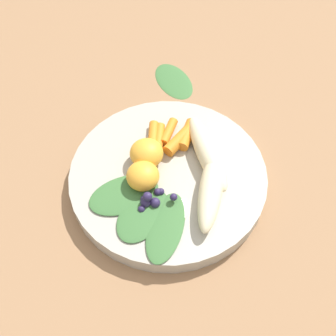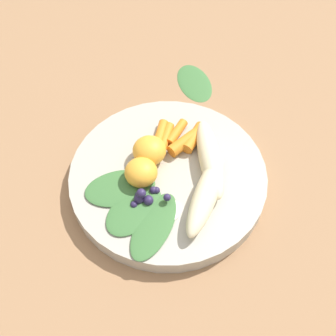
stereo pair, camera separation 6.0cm
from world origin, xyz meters
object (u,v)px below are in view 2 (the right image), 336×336
(bowl, at_px, (168,177))
(banana_peeled_right, at_px, (206,194))
(banana_peeled_left, at_px, (210,158))
(orange_segment_near, at_px, (141,172))
(kale_leaf_stray, at_px, (194,82))

(bowl, height_order, banana_peeled_right, banana_peeled_right)
(banana_peeled_left, height_order, banana_peeled_right, same)
(banana_peeled_left, distance_m, orange_segment_near, 0.10)
(bowl, relative_size, banana_peeled_right, 2.04)
(bowl, bearing_deg, banana_peeled_right, 98.51)
(orange_segment_near, bearing_deg, banana_peeled_right, 119.86)
(bowl, height_order, banana_peeled_left, banana_peeled_left)
(orange_segment_near, bearing_deg, banana_peeled_left, 155.80)
(bowl, height_order, kale_leaf_stray, bowl)
(orange_segment_near, height_order, kale_leaf_stray, orange_segment_near)
(bowl, relative_size, banana_peeled_left, 2.04)
(bowl, height_order, orange_segment_near, orange_segment_near)
(banana_peeled_left, xyz_separation_m, banana_peeled_right, (0.05, 0.04, 0.00))
(banana_peeled_left, height_order, orange_segment_near, orange_segment_near)
(bowl, xyz_separation_m, banana_peeled_right, (-0.01, 0.07, 0.03))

